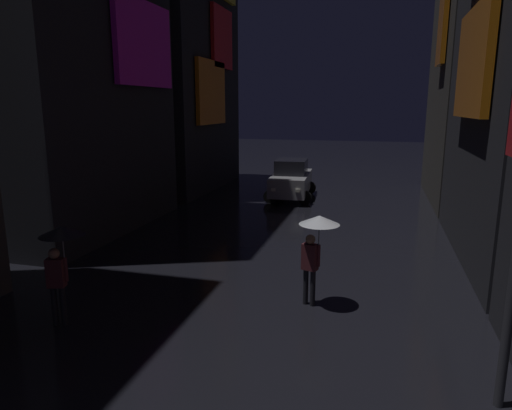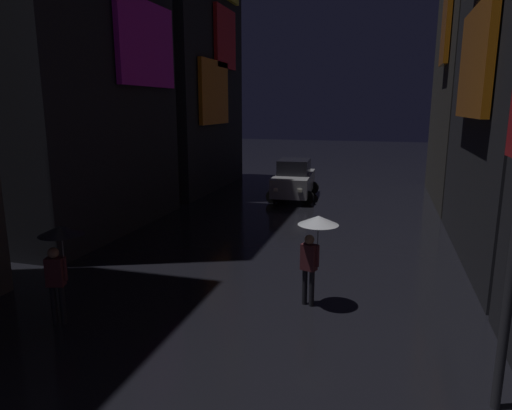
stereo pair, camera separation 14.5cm
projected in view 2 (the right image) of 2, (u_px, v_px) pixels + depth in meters
The scene contains 4 objects.
building_left_far at pixel (182, 39), 24.06m from camera, with size 4.25×8.27×15.87m.
pedestrian_foreground_right_black at pixel (59, 247), 9.23m from camera, with size 0.90×0.90×2.12m.
pedestrian_midstreet_left_clear at pixel (315, 235), 10.06m from camera, with size 0.90×0.90×2.12m.
car_distant at pixel (294, 180), 22.37m from camera, with size 2.43×4.24×1.92m.
Camera 2 is at (3.18, -1.22, 4.46)m, focal length 32.00 mm.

